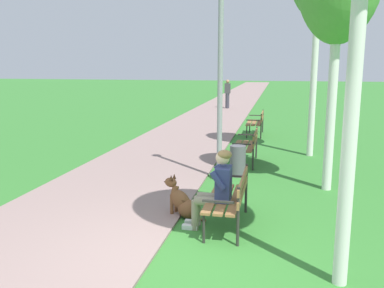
# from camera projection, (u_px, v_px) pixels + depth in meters

# --- Properties ---
(ground_plane) EXTENTS (120.00, 120.00, 0.00)m
(ground_plane) POSITION_uv_depth(u_px,v_px,m) (177.00, 261.00, 5.38)
(ground_plane) COLOR #33752D
(paved_path) EXTENTS (3.21, 60.00, 0.04)m
(paved_path) POSITION_uv_depth(u_px,v_px,m) (234.00, 101.00, 28.82)
(paved_path) COLOR gray
(paved_path) RESTS_ON ground
(park_bench_near) EXTENTS (0.55, 1.50, 0.85)m
(park_bench_near) POSITION_uv_depth(u_px,v_px,m) (231.00, 195.00, 6.43)
(park_bench_near) COLOR olive
(park_bench_near) RESTS_ON ground
(park_bench_mid) EXTENTS (0.55, 1.50, 0.85)m
(park_bench_mid) POSITION_uv_depth(u_px,v_px,m) (248.00, 144.00, 10.57)
(park_bench_mid) COLOR olive
(park_bench_mid) RESTS_ON ground
(park_bench_far) EXTENTS (0.55, 1.50, 0.85)m
(park_bench_far) POSITION_uv_depth(u_px,v_px,m) (257.00, 121.00, 14.80)
(park_bench_far) COLOR olive
(park_bench_far) RESTS_ON ground
(person_seated_on_near_bench) EXTENTS (0.74, 0.49, 1.25)m
(person_seated_on_near_bench) POSITION_uv_depth(u_px,v_px,m) (216.00, 186.00, 6.30)
(person_seated_on_near_bench) COLOR gray
(person_seated_on_near_bench) RESTS_ON ground
(dog_brown) EXTENTS (0.80, 0.44, 0.71)m
(dog_brown) POSITION_uv_depth(u_px,v_px,m) (183.00, 202.00, 6.88)
(dog_brown) COLOR brown
(dog_brown) RESTS_ON ground
(lamp_post_near) EXTENTS (0.24, 0.24, 4.54)m
(lamp_post_near) POSITION_uv_depth(u_px,v_px,m) (220.00, 72.00, 8.73)
(lamp_post_near) COLOR gray
(lamp_post_near) RESTS_ON ground
(litter_bin) EXTENTS (0.36, 0.36, 0.70)m
(litter_bin) POSITION_uv_depth(u_px,v_px,m) (238.00, 161.00, 9.42)
(litter_bin) COLOR #515156
(litter_bin) RESTS_ON ground
(pedestrian_distant) EXTENTS (0.32, 0.22, 1.65)m
(pedestrian_distant) POSITION_uv_depth(u_px,v_px,m) (227.00, 94.00, 23.48)
(pedestrian_distant) COLOR #383842
(pedestrian_distant) RESTS_ON ground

